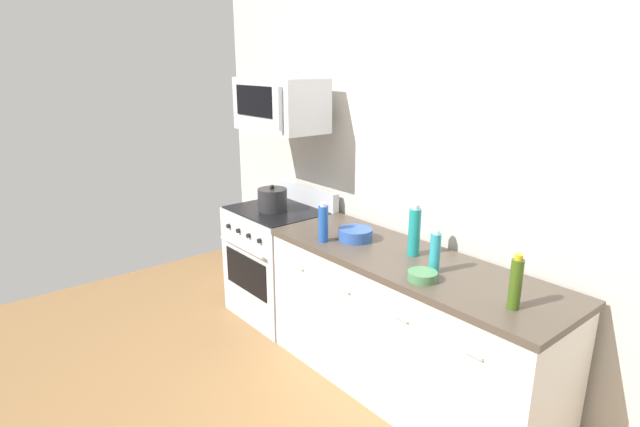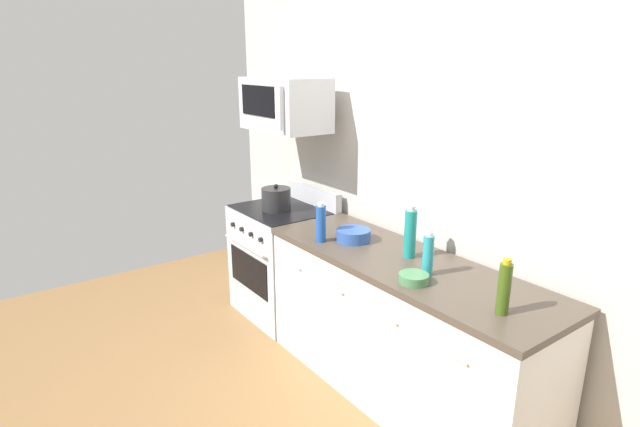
# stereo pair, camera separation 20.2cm
# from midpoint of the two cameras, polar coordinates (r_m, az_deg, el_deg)

# --- Properties ---
(ground_plane) EXTENTS (6.12, 6.12, 0.00)m
(ground_plane) POSITION_cam_midpoint_polar(r_m,az_deg,el_deg) (3.56, 10.36, -19.12)
(ground_plane) COLOR olive
(back_wall) EXTENTS (5.10, 0.10, 2.70)m
(back_wall) POSITION_cam_midpoint_polar(r_m,az_deg,el_deg) (3.29, 16.55, 3.44)
(back_wall) COLOR #B7B2A8
(back_wall) RESTS_ON ground_plane
(counter_unit) EXTENTS (2.01, 0.66, 0.92)m
(counter_unit) POSITION_cam_midpoint_polar(r_m,az_deg,el_deg) (3.31, 10.78, -12.65)
(counter_unit) COLOR silver
(counter_unit) RESTS_ON ground_plane
(range_oven) EXTENTS (0.76, 0.69, 1.07)m
(range_oven) POSITION_cam_midpoint_polar(r_m,az_deg,el_deg) (4.26, -2.80, -5.30)
(range_oven) COLOR #B7BABF
(range_oven) RESTS_ON ground_plane
(microwave) EXTENTS (0.74, 0.44, 0.40)m
(microwave) POSITION_cam_midpoint_polar(r_m,az_deg,el_deg) (3.99, -2.51, 12.16)
(microwave) COLOR #B7BABF
(bottle_dish_soap) EXTENTS (0.06, 0.06, 0.25)m
(bottle_dish_soap) POSITION_cam_midpoint_polar(r_m,az_deg,el_deg) (2.90, 14.01, -4.53)
(bottle_dish_soap) COLOR teal
(bottle_dish_soap) RESTS_ON countertop_slab
(bottle_soda_blue) EXTENTS (0.07, 0.07, 0.27)m
(bottle_soda_blue) POSITION_cam_midpoint_polar(r_m,az_deg,el_deg) (3.33, 1.84, -1.11)
(bottle_soda_blue) COLOR #1E4CA5
(bottle_soda_blue) RESTS_ON countertop_slab
(bottle_olive_oil) EXTENTS (0.06, 0.06, 0.28)m
(bottle_olive_oil) POSITION_cam_midpoint_polar(r_m,az_deg,el_deg) (2.58, 22.14, -7.79)
(bottle_olive_oil) COLOR #385114
(bottle_olive_oil) RESTS_ON countertop_slab
(bottle_sparkling_teal) EXTENTS (0.07, 0.07, 0.33)m
(bottle_sparkling_teal) POSITION_cam_midpoint_polar(r_m,az_deg,el_deg) (3.12, 11.93, -2.18)
(bottle_sparkling_teal) COLOR #197F7A
(bottle_sparkling_teal) RESTS_ON countertop_slab
(bowl_green_glaze) EXTENTS (0.16, 0.16, 0.05)m
(bowl_green_glaze) POSITION_cam_midpoint_polar(r_m,az_deg,el_deg) (2.82, 12.53, -7.10)
(bowl_green_glaze) COLOR #477A4C
(bowl_green_glaze) RESTS_ON countertop_slab
(bowl_blue_mixing) EXTENTS (0.23, 0.23, 0.08)m
(bowl_blue_mixing) POSITION_cam_midpoint_polar(r_m,az_deg,el_deg) (3.39, 5.48, -2.38)
(bowl_blue_mixing) COLOR #2D519E
(bowl_blue_mixing) RESTS_ON countertop_slab
(stockpot) EXTENTS (0.23, 0.23, 0.21)m
(stockpot) POSITION_cam_midpoint_polar(r_m,az_deg,el_deg) (4.06, -3.53, 1.64)
(stockpot) COLOR #262628
(stockpot) RESTS_ON range_oven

